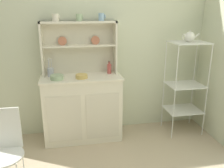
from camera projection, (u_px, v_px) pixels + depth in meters
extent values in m
cube|color=beige|center=(89.00, 43.00, 3.23)|extent=(3.84, 0.05, 2.50)
cube|color=silver|center=(82.00, 108.00, 3.21)|extent=(0.99, 0.42, 0.86)
cube|color=beige|center=(64.00, 119.00, 2.98)|extent=(0.42, 0.01, 0.60)
cube|color=beige|center=(103.00, 116.00, 3.07)|extent=(0.42, 0.01, 0.60)
cube|color=#EEE6CE|center=(81.00, 77.00, 3.08)|extent=(1.02, 0.45, 0.02)
cube|color=beige|center=(79.00, 47.00, 3.16)|extent=(0.95, 0.02, 0.68)
cube|color=silver|center=(42.00, 50.00, 3.01)|extent=(0.02, 0.18, 0.68)
cube|color=silver|center=(115.00, 47.00, 3.17)|extent=(0.02, 0.18, 0.68)
cube|color=silver|center=(79.00, 46.00, 3.08)|extent=(0.91, 0.16, 0.02)
cube|color=silver|center=(78.00, 22.00, 2.99)|extent=(0.95, 0.18, 0.02)
cylinder|color=#C67556|center=(62.00, 41.00, 3.06)|extent=(0.11, 0.03, 0.11)
cylinder|color=#C67556|center=(95.00, 40.00, 3.13)|extent=(0.11, 0.03, 0.11)
cylinder|color=silver|center=(175.00, 94.00, 3.12)|extent=(0.01, 0.01, 1.27)
cylinder|color=silver|center=(207.00, 92.00, 3.20)|extent=(0.01, 0.01, 1.27)
cylinder|color=silver|center=(164.00, 86.00, 3.46)|extent=(0.01, 0.01, 1.27)
cylinder|color=silver|center=(193.00, 84.00, 3.54)|extent=(0.01, 0.01, 1.27)
cube|color=silver|center=(189.00, 42.00, 3.14)|extent=(0.47, 0.39, 0.01)
cube|color=silver|center=(185.00, 85.00, 3.31)|extent=(0.47, 0.39, 0.01)
cube|color=silver|center=(183.00, 110.00, 3.42)|extent=(0.47, 0.39, 0.01)
cylinder|color=white|center=(24.00, 167.00, 2.35)|extent=(0.01, 0.01, 0.45)
cylinder|color=white|center=(3.00, 156.00, 2.14)|extent=(0.36, 0.36, 0.02)
cube|color=white|center=(3.00, 129.00, 2.20)|extent=(0.31, 0.02, 0.40)
cylinder|color=silver|center=(55.00, 18.00, 2.92)|extent=(0.08, 0.08, 0.09)
torus|color=silver|center=(60.00, 17.00, 2.93)|extent=(0.01, 0.05, 0.05)
cylinder|color=#9EB78E|center=(79.00, 18.00, 2.98)|extent=(0.07, 0.07, 0.09)
torus|color=#9EB78E|center=(83.00, 17.00, 2.98)|extent=(0.01, 0.05, 0.05)
cylinder|color=#8EB2D1|center=(101.00, 17.00, 3.03)|extent=(0.07, 0.07, 0.09)
torus|color=#8EB2D1|center=(105.00, 17.00, 3.03)|extent=(0.01, 0.05, 0.05)
cylinder|color=#9EB78E|center=(57.00, 77.00, 2.95)|extent=(0.16, 0.16, 0.06)
cylinder|color=#DBB760|center=(82.00, 76.00, 3.00)|extent=(0.15, 0.15, 0.05)
cylinder|color=#B74C47|center=(109.00, 69.00, 3.21)|extent=(0.05, 0.05, 0.12)
cylinder|color=#B74C47|center=(109.00, 63.00, 3.18)|extent=(0.02, 0.02, 0.03)
cylinder|color=#4C382D|center=(109.00, 61.00, 3.18)|extent=(0.03, 0.03, 0.01)
cylinder|color=#B2B7C6|center=(51.00, 72.00, 3.06)|extent=(0.08, 0.08, 0.11)
cylinder|color=silver|center=(52.00, 67.00, 3.03)|extent=(0.02, 0.02, 0.17)
ellipsoid|color=silver|center=(51.00, 59.00, 3.01)|extent=(0.02, 0.01, 0.01)
cylinder|color=silver|center=(49.00, 66.00, 3.06)|extent=(0.03, 0.02, 0.18)
ellipsoid|color=silver|center=(48.00, 58.00, 3.03)|extent=(0.02, 0.01, 0.01)
cylinder|color=silver|center=(48.00, 67.00, 3.05)|extent=(0.02, 0.03, 0.17)
ellipsoid|color=silver|center=(48.00, 60.00, 3.02)|extent=(0.02, 0.01, 0.01)
sphere|color=white|center=(190.00, 37.00, 3.12)|extent=(0.13, 0.13, 0.13)
sphere|color=silver|center=(190.00, 31.00, 3.09)|extent=(0.02, 0.02, 0.02)
cylinder|color=white|center=(196.00, 36.00, 3.13)|extent=(0.09, 0.02, 0.07)
torus|color=white|center=(184.00, 37.00, 3.10)|extent=(0.01, 0.08, 0.08)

